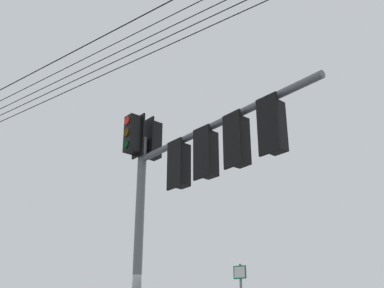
# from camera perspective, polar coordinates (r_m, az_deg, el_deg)

# --- Properties ---
(signal_mast_assembly) EXTENTS (5.15, 1.55, 6.17)m
(signal_mast_assembly) POSITION_cam_1_polar(r_m,az_deg,el_deg) (9.68, -1.41, -3.25)
(signal_mast_assembly) COLOR slate
(signal_mast_assembly) RESTS_ON ground
(overhead_wire_span) EXTENTS (28.89, 12.75, 1.47)m
(overhead_wire_span) POSITION_cam_1_polar(r_m,az_deg,el_deg) (11.94, -0.09, 15.82)
(overhead_wire_span) COLOR black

